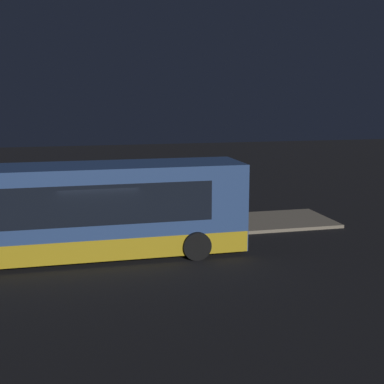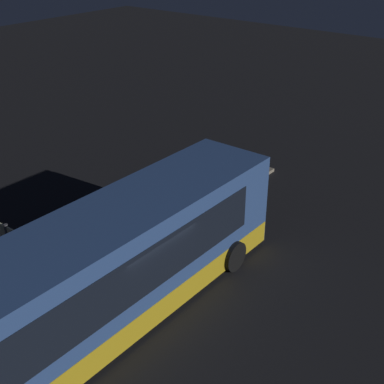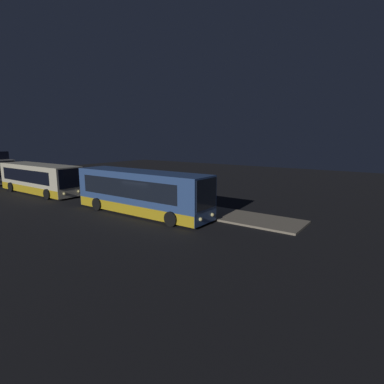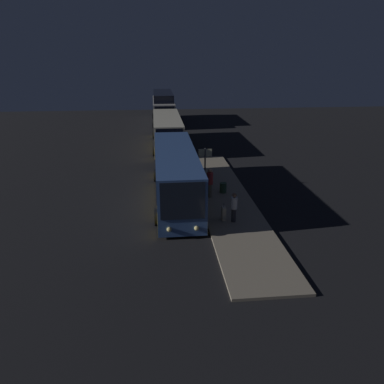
{
  "view_description": "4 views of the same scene",
  "coord_description": "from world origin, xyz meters",
  "px_view_note": "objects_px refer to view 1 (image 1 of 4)",
  "views": [
    {
      "loc": [
        -1.07,
        -17.43,
        5.39
      ],
      "look_at": [
        3.41,
        0.79,
        1.93
      ],
      "focal_mm": 50.0,
      "sensor_mm": 36.0,
      "label": 1
    },
    {
      "loc": [
        -8.12,
        -8.38,
        9.53
      ],
      "look_at": [
        3.41,
        0.79,
        1.93
      ],
      "focal_mm": 50.0,
      "sensor_mm": 36.0,
      "label": 2
    },
    {
      "loc": [
        14.67,
        -14.85,
        5.41
      ],
      "look_at": [
        3.41,
        0.79,
        1.93
      ],
      "focal_mm": 28.0,
      "sensor_mm": 36.0,
      "label": 3
    },
    {
      "loc": [
        21.31,
        -1.0,
        8.67
      ],
      "look_at": [
        3.41,
        0.79,
        1.93
      ],
      "focal_mm": 35.0,
      "sensor_mm": 36.0,
      "label": 4
    }
  ],
  "objects_px": {
    "passenger_boarding": "(177,205)",
    "passenger_waiting": "(82,210)",
    "suitcase": "(172,220)",
    "trash_bin": "(64,223)",
    "sign_post": "(32,193)",
    "bus_lead": "(75,212)"
  },
  "relations": [
    {
      "from": "bus_lead",
      "to": "passenger_boarding",
      "type": "height_order",
      "value": "bus_lead"
    },
    {
      "from": "passenger_waiting",
      "to": "trash_bin",
      "type": "distance_m",
      "value": 1.38
    },
    {
      "from": "suitcase",
      "to": "trash_bin",
      "type": "relative_size",
      "value": 1.51
    },
    {
      "from": "suitcase",
      "to": "passenger_boarding",
      "type": "bearing_deg",
      "value": 59.85
    },
    {
      "from": "passenger_waiting",
      "to": "suitcase",
      "type": "bearing_deg",
      "value": -87.82
    },
    {
      "from": "passenger_waiting",
      "to": "suitcase",
      "type": "height_order",
      "value": "passenger_waiting"
    },
    {
      "from": "bus_lead",
      "to": "sign_post",
      "type": "xyz_separation_m",
      "value": [
        -1.43,
        2.02,
        0.35
      ]
    },
    {
      "from": "passenger_boarding",
      "to": "sign_post",
      "type": "bearing_deg",
      "value": -15.79
    },
    {
      "from": "bus_lead",
      "to": "passenger_waiting",
      "type": "xyz_separation_m",
      "value": [
        0.31,
        2.1,
        -0.39
      ]
    },
    {
      "from": "passenger_waiting",
      "to": "passenger_boarding",
      "type": "bearing_deg",
      "value": -80.81
    },
    {
      "from": "passenger_waiting",
      "to": "trash_bin",
      "type": "height_order",
      "value": "passenger_waiting"
    },
    {
      "from": "trash_bin",
      "to": "sign_post",
      "type": "bearing_deg",
      "value": -134.88
    },
    {
      "from": "sign_post",
      "to": "trash_bin",
      "type": "distance_m",
      "value": 2.07
    },
    {
      "from": "suitcase",
      "to": "trash_bin",
      "type": "distance_m",
      "value": 4.21
    },
    {
      "from": "suitcase",
      "to": "trash_bin",
      "type": "xyz_separation_m",
      "value": [
        -4.15,
        0.72,
        -0.05
      ]
    },
    {
      "from": "bus_lead",
      "to": "trash_bin",
      "type": "relative_size",
      "value": 17.44
    },
    {
      "from": "suitcase",
      "to": "sign_post",
      "type": "relative_size",
      "value": 0.36
    },
    {
      "from": "passenger_boarding",
      "to": "passenger_waiting",
      "type": "height_order",
      "value": "passenger_waiting"
    },
    {
      "from": "passenger_boarding",
      "to": "passenger_waiting",
      "type": "xyz_separation_m",
      "value": [
        -3.75,
        -0.75,
        0.13
      ]
    },
    {
      "from": "passenger_waiting",
      "to": "sign_post",
      "type": "distance_m",
      "value": 1.89
    },
    {
      "from": "bus_lead",
      "to": "passenger_boarding",
      "type": "xyz_separation_m",
      "value": [
        4.06,
        2.85,
        -0.52
      ]
    },
    {
      "from": "passenger_waiting",
      "to": "sign_post",
      "type": "height_order",
      "value": "sign_post"
    }
  ]
}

